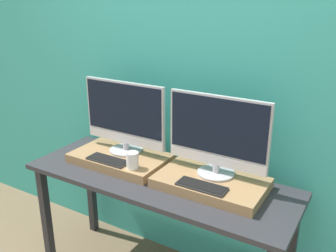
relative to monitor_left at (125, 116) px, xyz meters
The scene contains 9 objects.
wall_back 0.46m from the monitor_left, 37.34° to the left, with size 8.00×0.04×2.60m.
workbench 0.52m from the monitor_left, 19.48° to the right, with size 1.64×0.57×0.77m.
wooden_riser_left 0.27m from the monitor_left, 90.00° to the right, with size 0.61×0.36×0.06m.
monitor_left is the anchor object (origin of this frame).
keyboard_left 0.29m from the monitor_left, 90.00° to the right, with size 0.27×0.10×0.01m.
mug 0.32m from the monitor_left, 44.46° to the right, with size 0.07×0.07×0.10m.
wooden_riser_right 0.69m from the monitor_left, ahead, with size 0.61×0.36×0.06m.
monitor_right 0.64m from the monitor_left, ahead, with size 0.59×0.21×0.46m.
keyboard_right 0.70m from the monitor_left, 16.05° to the right, with size 0.27×0.10×0.01m.
Camera 1 is at (1.07, -1.38, 1.81)m, focal length 40.00 mm.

